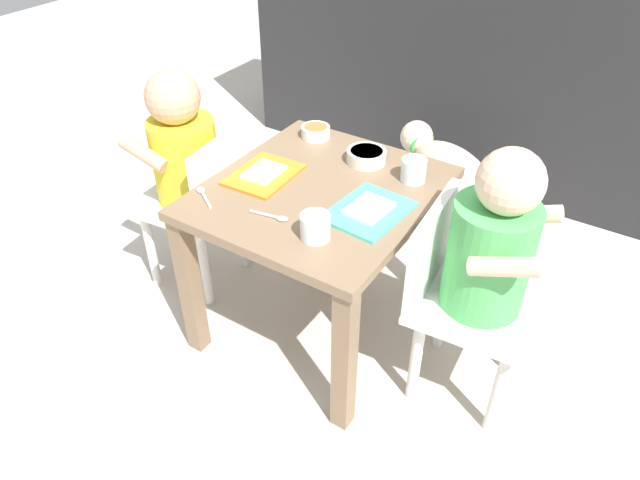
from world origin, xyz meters
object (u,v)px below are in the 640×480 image
seated_child_left (187,158)px  dog (446,170)px  food_tray_left (264,174)px  water_cup_right (413,171)px  food_tray_right (369,210)px  water_cup_left (315,228)px  seated_child_right (485,254)px  veggie_bowl_near (366,156)px  dining_table (320,216)px  cereal_bowl_right_side (316,131)px  spoon_by_right_tray (273,217)px  spoon_by_left_tray (203,195)px

seated_child_left → dog: seated_child_left is taller
food_tray_left → water_cup_right: (0.32, 0.19, 0.02)m
seated_child_left → water_cup_right: seated_child_left is taller
food_tray_right → dog: bearing=95.5°
seated_child_left → water_cup_left: seated_child_left is taller
seated_child_right → dog: seated_child_right is taller
dog → veggie_bowl_near: bearing=-96.4°
food_tray_left → water_cup_left: bearing=-30.4°
seated_child_left → seated_child_right: size_ratio=0.98×
dining_table → seated_child_left: 0.43m
water_cup_left → cereal_bowl_right_side: (-0.26, 0.40, -0.01)m
water_cup_right → spoon_by_right_tray: size_ratio=0.63×
food_tray_left → seated_child_left: bearing=179.1°
dog → veggie_bowl_near: veggie_bowl_near is taller
seated_child_left → seated_child_right: 0.85m
food_tray_right → cereal_bowl_right_side: 0.40m
food_tray_left → spoon_by_left_tray: 0.17m
veggie_bowl_near → spoon_by_left_tray: veggie_bowl_near is taller
seated_child_left → food_tray_right: (0.57, -0.00, 0.04)m
dog → water_cup_left: (0.02, -0.84, 0.27)m
dining_table → food_tray_left: 0.18m
seated_child_left → spoon_by_right_tray: bearing=-19.3°
seated_child_right → spoon_by_left_tray: size_ratio=7.53×
veggie_bowl_near → cereal_bowl_right_side: 0.19m
seated_child_right → food_tray_left: bearing=-176.6°
dining_table → spoon_by_right_tray: 0.18m
dining_table → water_cup_left: 0.23m
water_cup_right → cereal_bowl_right_side: size_ratio=0.78×
dining_table → water_cup_left: water_cup_left is taller
dining_table → seated_child_left: seated_child_left is taller
seated_child_right → dog: bearing=117.3°
seated_child_right → veggie_bowl_near: size_ratio=6.57×
seated_child_left → food_tray_left: bearing=-0.9°
water_cup_right → veggie_bowl_near: (-0.14, 0.02, -0.01)m
spoon_by_left_tray → seated_child_left: bearing=142.5°
dog → cereal_bowl_right_side: (-0.24, -0.44, 0.26)m
food_tray_left → cereal_bowl_right_side: 0.25m
dining_table → spoon_by_left_tray: 0.29m
spoon_by_left_tray → food_tray_right: bearing=22.5°
cereal_bowl_right_side → water_cup_right: bearing=-11.0°
dining_table → water_cup_left: (0.10, -0.17, 0.11)m
spoon_by_right_tray → dining_table: bearing=82.4°
food_tray_right → water_cup_right: size_ratio=3.30×
food_tray_right → spoon_by_right_tray: size_ratio=2.07×
dining_table → food_tray_right: size_ratio=2.79×
dog → water_cup_left: bearing=-88.9°
food_tray_left → water_cup_left: 0.29m
seated_child_right → food_tray_right: (-0.27, -0.03, 0.03)m
seated_child_left → dining_table: bearing=3.0°
cereal_bowl_right_side → spoon_by_right_tray: 0.41m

